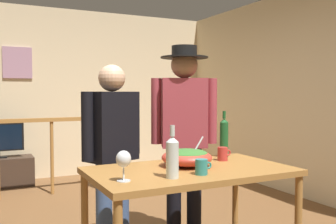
{
  "coord_description": "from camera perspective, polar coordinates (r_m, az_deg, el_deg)",
  "views": [
    {
      "loc": [
        -1.17,
        -3.11,
        1.32
      ],
      "look_at": [
        0.11,
        -0.53,
        1.18
      ],
      "focal_mm": 40.97,
      "sensor_mm": 36.0,
      "label": 1
    }
  ],
  "objects": [
    {
      "name": "stair_railing",
      "position": [
        5.18,
        -18.85,
        -4.69
      ],
      "size": [
        2.67,
        0.1,
        1.05
      ],
      "color": "#9E6B33",
      "rests_on": "ground_plane"
    },
    {
      "name": "framed_picture",
      "position": [
        6.15,
        -21.5,
        6.85
      ],
      "size": [
        0.41,
        0.03,
        0.46
      ],
      "primitive_type": "cube",
      "color": "#AC8099"
    },
    {
      "name": "salad_bowl",
      "position": [
        2.71,
        2.82,
        -6.65
      ],
      "size": [
        0.36,
        0.36,
        0.2
      ],
      "color": "#CC3D2D",
      "rests_on": "serving_table"
    },
    {
      "name": "wine_glass",
      "position": [
        2.25,
        -6.63,
        -7.11
      ],
      "size": [
        0.09,
        0.09,
        0.18
      ],
      "color": "silver",
      "rests_on": "serving_table"
    },
    {
      "name": "side_wall_right",
      "position": [
        5.46,
        16.0,
        2.72
      ],
      "size": [
        0.1,
        4.59,
        2.63
      ],
      "primitive_type": "cube",
      "color": "beige",
      "rests_on": "ground_plane"
    },
    {
      "name": "serving_table",
      "position": [
        2.66,
        3.34,
        -10.1
      ],
      "size": [
        1.36,
        0.79,
        0.81
      ],
      "color": "#9E6B33",
      "rests_on": "ground_plane"
    },
    {
      "name": "mug_teal",
      "position": [
        2.44,
        5.03,
        -8.13
      ],
      "size": [
        0.11,
        0.08,
        0.1
      ],
      "color": "teal",
      "rests_on": "serving_table"
    },
    {
      "name": "wine_bottle_clear",
      "position": [
        2.32,
        0.65,
        -6.6
      ],
      "size": [
        0.08,
        0.08,
        0.32
      ],
      "color": "silver",
      "rests_on": "serving_table"
    },
    {
      "name": "person_standing_left",
      "position": [
        3.11,
        -8.28,
        -4.83
      ],
      "size": [
        0.54,
        0.35,
        1.55
      ],
      "rotation": [
        0.0,
        0.0,
        3.53
      ],
      "color": "#3D5684",
      "rests_on": "ground_plane"
    },
    {
      "name": "person_standing_right",
      "position": [
        3.36,
        2.42,
        -1.95
      ],
      "size": [
        0.54,
        0.41,
        1.73
      ],
      "rotation": [
        0.0,
        0.0,
        2.75
      ],
      "color": "black",
      "rests_on": "ground_plane"
    },
    {
      "name": "wine_bottle_green",
      "position": [
        3.1,
        8.33,
        -3.72
      ],
      "size": [
        0.07,
        0.07,
        0.37
      ],
      "color": "#1E5628",
      "rests_on": "serving_table"
    },
    {
      "name": "back_wall",
      "position": [
        6.29,
        -15.7,
        2.73
      ],
      "size": [
        5.02,
        0.1,
        2.63
      ],
      "primitive_type": "cube",
      "color": "beige",
      "rests_on": "ground_plane"
    },
    {
      "name": "mug_red",
      "position": [
        2.95,
        8.16,
        -6.18
      ],
      "size": [
        0.11,
        0.08,
        0.1
      ],
      "color": "#B7332D",
      "rests_on": "serving_table"
    }
  ]
}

